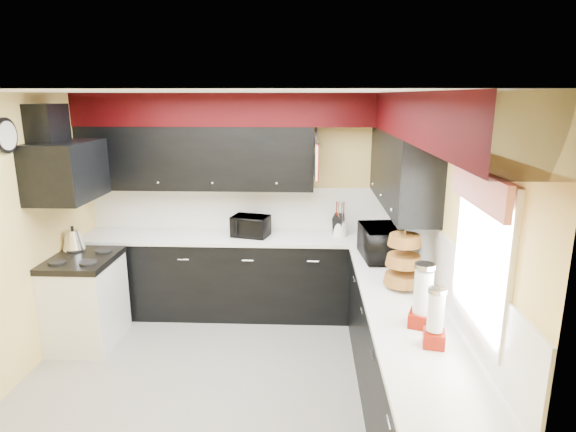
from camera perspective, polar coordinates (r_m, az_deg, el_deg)
The scene contains 34 objects.
ground at distance 4.49m, azimuth -7.94°, elevation -19.47°, with size 3.60×3.60×0.00m, color gray.
wall_back at distance 5.66m, azimuth -5.15°, elevation 1.56°, with size 3.60×0.06×2.50m, color #E0C666.
wall_right at distance 4.01m, azimuth 17.65°, elevation -4.34°, with size 0.06×3.60×2.50m, color #E0C666.
ceiling at distance 3.75m, azimuth -9.27°, elevation 14.32°, with size 3.60×3.60×0.06m, color white.
cab_back at distance 5.61m, azimuth -5.37°, elevation -7.12°, with size 3.60×0.60×0.90m, color black.
cab_right at distance 4.01m, azimuth 13.57°, elevation -16.68°, with size 0.60×3.00×0.90m, color black.
counter_back at distance 5.45m, azimuth -5.48°, elevation -2.52°, with size 3.62×0.64×0.04m, color white.
counter_right at distance 3.79m, azimuth 13.98°, elevation -10.55°, with size 0.64×3.02×0.04m, color white.
splash_back at distance 5.66m, azimuth -5.15°, elevation 0.94°, with size 3.60×0.02×0.50m, color white.
splash_right at distance 4.03m, azimuth 17.44°, elevation -5.15°, with size 0.02×3.60×0.50m, color white.
upper_back at distance 5.48m, azimuth -10.74°, elevation 6.80°, with size 2.60×0.35×0.70m, color black.
upper_right at distance 4.71m, azimuth 13.29°, elevation 5.50°, with size 0.35×1.80×0.70m, color black.
soffit_back at distance 5.35m, azimuth -5.66°, elevation 12.44°, with size 3.60×0.36×0.35m, color black.
soffit_right at distance 3.60m, azimuth 16.86°, elevation 11.14°, with size 0.36×3.24×0.35m, color black.
stove at distance 5.37m, azimuth -22.81°, elevation -9.46°, with size 0.60×0.75×0.86m, color white.
cooktop at distance 5.21m, azimuth -23.29°, elevation -4.80°, with size 0.62×0.77×0.06m, color black.
hood at distance 5.03m, azimuth -24.78°, elevation 4.88°, with size 0.50×0.78×0.55m, color black.
hood_duct at distance 5.05m, azimuth -26.61°, elevation 9.53°, with size 0.24×0.40×0.40m, color black.
window at distance 3.10m, azimuth 22.00°, elevation -4.29°, with size 0.03×0.86×0.96m, color white, non-canonical shape.
valance at distance 2.99m, azimuth 21.71°, elevation 3.00°, with size 0.04×0.88×0.20m, color red.
pan_top at distance 5.25m, azimuth 3.33°, elevation 8.90°, with size 0.03×0.22×0.40m, color black, non-canonical shape.
pan_mid at distance 5.15m, azimuth 3.31°, elevation 5.99°, with size 0.03×0.28×0.46m, color black, non-canonical shape.
pan_low at distance 5.41m, azimuth 3.27°, elevation 6.07°, with size 0.03×0.24×0.42m, color black, non-canonical shape.
cut_board at distance 5.02m, azimuth 3.45°, elevation 6.37°, with size 0.03×0.26×0.35m, color white.
baskets at distance 4.02m, azimuth 13.52°, elevation -5.09°, with size 0.27×0.27×0.50m, color brown, non-canonical shape.
clock at distance 4.67m, azimuth -30.45°, elevation 8.21°, with size 0.03×0.30×0.30m, color black, non-canonical shape.
deco_plate at distance 3.49m, azimuth 19.87°, elevation 9.59°, with size 0.03×0.24×0.24m, color white, non-canonical shape.
toaster_oven at distance 5.39m, azimuth -4.48°, elevation -1.20°, with size 0.40×0.33×0.23m, color black.
microwave at distance 4.73m, azimuth 11.10°, elevation -3.11°, with size 0.56×0.38×0.31m, color black.
utensil_crock at distance 5.42m, azimuth 6.15°, elevation -1.52°, with size 0.15×0.15×0.16m, color white.
knife_block at distance 5.43m, azimuth 6.02°, elevation -1.10°, with size 0.11×0.15×0.24m, color black.
kettle at distance 5.45m, azimuth -24.08°, elevation -2.60°, with size 0.23×0.23×0.21m, color silver, non-canonical shape.
dispenser_a at distance 3.41m, azimuth 15.69°, elevation -9.16°, with size 0.16×0.16×0.44m, color #690502, non-canonical shape.
dispenser_b at distance 3.19m, azimuth 17.05°, elevation -11.73°, with size 0.13×0.13×0.35m, color maroon, non-canonical shape.
Camera 1 is at (0.74, -3.67, 2.48)m, focal length 30.00 mm.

